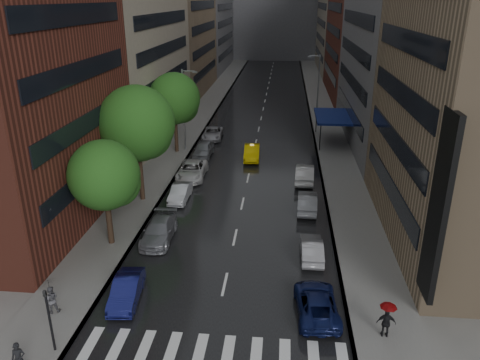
# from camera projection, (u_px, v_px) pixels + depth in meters

# --- Properties ---
(ground) EXTENTS (220.00, 220.00, 0.00)m
(ground) POSITION_uv_depth(u_px,v_px,m) (215.00, 327.00, 24.85)
(ground) COLOR gray
(ground) RESTS_ON ground
(road) EXTENTS (14.00, 140.00, 0.01)m
(road) POSITION_uv_depth(u_px,v_px,m) (263.00, 112.00, 71.17)
(road) COLOR black
(road) RESTS_ON ground
(sidewalk_left) EXTENTS (4.00, 140.00, 0.15)m
(sidewalk_left) POSITION_uv_depth(u_px,v_px,m) (204.00, 110.00, 71.94)
(sidewalk_left) COLOR gray
(sidewalk_left) RESTS_ON ground
(sidewalk_right) EXTENTS (4.00, 140.00, 0.15)m
(sidewalk_right) POSITION_uv_depth(u_px,v_px,m) (322.00, 113.00, 70.35)
(sidewalk_right) COLOR gray
(sidewalk_right) RESTS_ON ground
(crosswalk) EXTENTS (13.15, 2.80, 0.01)m
(crosswalk) POSITION_uv_depth(u_px,v_px,m) (213.00, 354.00, 22.98)
(crosswalk) COLOR silver
(crosswalk) RESTS_ON ground
(buildings_right) EXTENTS (8.05, 109.10, 36.00)m
(buildings_right) POSITION_uv_depth(u_px,v_px,m) (366.00, 6.00, 70.55)
(buildings_right) COLOR #937A5B
(buildings_right) RESTS_ON ground
(tree_near) EXTENTS (4.81, 4.81, 7.66)m
(tree_near) POSITION_uv_depth(u_px,v_px,m) (104.00, 175.00, 31.25)
(tree_near) COLOR #382619
(tree_near) RESTS_ON ground
(tree_mid) EXTENTS (6.22, 6.22, 9.92)m
(tree_mid) POSITION_uv_depth(u_px,v_px,m) (137.00, 124.00, 37.80)
(tree_mid) COLOR #382619
(tree_mid) RESTS_ON ground
(tree_far) EXTENTS (5.60, 5.60, 8.92)m
(tree_far) POSITION_uv_depth(u_px,v_px,m) (174.00, 99.00, 50.43)
(tree_far) COLOR #382619
(tree_far) RESTS_ON ground
(taxi) EXTENTS (1.80, 4.71, 1.53)m
(taxi) POSITION_uv_depth(u_px,v_px,m) (252.00, 152.00, 50.24)
(taxi) COLOR yellow
(taxi) RESTS_ON ground
(parked_cars_left) EXTENTS (2.63, 37.80, 1.59)m
(parked_cars_left) POSITION_uv_depth(u_px,v_px,m) (190.00, 174.00, 44.15)
(parked_cars_left) COLOR #10134E
(parked_cars_left) RESTS_ON ground
(parked_cars_right) EXTENTS (2.56, 24.91, 1.60)m
(parked_cars_right) POSITION_uv_depth(u_px,v_px,m) (309.00, 223.00, 34.74)
(parked_cars_right) COLOR #0E1543
(parked_cars_right) RESTS_ON ground
(ped_bag_walker) EXTENTS (0.71, 0.55, 1.69)m
(ped_bag_walker) POSITION_uv_depth(u_px,v_px,m) (19.00, 360.00, 21.29)
(ped_bag_walker) COLOR black
(ped_bag_walker) RESTS_ON sidewalk_left
(ped_black_umbrella) EXTENTS (0.98, 0.98, 2.09)m
(ped_black_umbrella) POSITION_uv_depth(u_px,v_px,m) (50.00, 293.00, 25.35)
(ped_black_umbrella) COLOR #57565C
(ped_black_umbrella) RESTS_ON sidewalk_left
(ped_red_umbrella) EXTENTS (0.98, 0.82, 2.01)m
(ped_red_umbrella) POSITION_uv_depth(u_px,v_px,m) (387.00, 317.00, 23.55)
(ped_red_umbrella) COLOR black
(ped_red_umbrella) RESTS_ON sidewalk_right
(traffic_light) EXTENTS (0.18, 0.15, 3.45)m
(traffic_light) POSITION_uv_depth(u_px,v_px,m) (49.00, 315.00, 22.29)
(traffic_light) COLOR black
(traffic_light) RESTS_ON sidewalk_left
(street_lamp_left) EXTENTS (1.74, 0.22, 9.00)m
(street_lamp_left) POSITION_uv_depth(u_px,v_px,m) (184.00, 108.00, 51.54)
(street_lamp_left) COLOR gray
(street_lamp_left) RESTS_ON sidewalk_left
(street_lamp_right) EXTENTS (1.74, 0.22, 9.00)m
(street_lamp_right) POSITION_uv_depth(u_px,v_px,m) (318.00, 86.00, 64.07)
(street_lamp_right) COLOR gray
(street_lamp_right) RESTS_ON sidewalk_right
(awning) EXTENTS (4.00, 8.00, 3.12)m
(awning) POSITION_uv_depth(u_px,v_px,m) (332.00, 117.00, 55.33)
(awning) COLOR navy
(awning) RESTS_ON sidewalk_right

